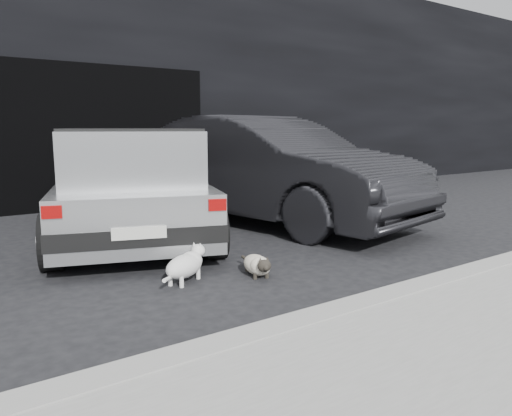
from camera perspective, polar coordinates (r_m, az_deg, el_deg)
ground at (r=5.79m, az=-12.86°, el=-5.74°), size 80.00×80.00×0.00m
building_facade at (r=11.66m, az=-20.51°, el=13.70°), size 34.00×4.00×5.00m
garage_opening at (r=9.69m, az=-16.93°, el=7.80°), size 4.00×0.10×2.60m
curb at (r=4.30m, az=14.31°, el=-10.25°), size 18.00×0.25×0.12m
silver_hatchback at (r=6.75m, az=-14.22°, el=3.18°), size 2.97×4.31×1.46m
second_car at (r=7.78m, az=1.23°, el=4.44°), size 2.65×5.24×1.65m
cat_siamese at (r=5.01m, az=0.24°, el=-6.54°), size 0.38×0.69×0.25m
cat_white at (r=4.87m, az=-7.96°, el=-6.39°), size 0.65×0.48×0.35m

